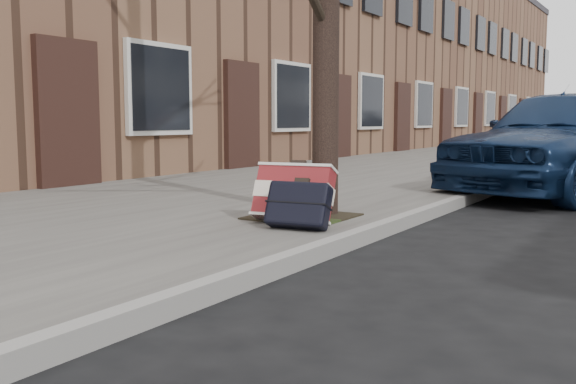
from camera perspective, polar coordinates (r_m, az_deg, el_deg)
The scene contains 7 objects.
ground at distance 4.08m, azimuth 17.28°, elevation -8.21°, with size 120.00×120.00×0.00m, color black.
near_sidewalk at distance 19.43m, azimuth 17.90°, elevation 3.28°, with size 5.00×70.00×0.12m, color slate.
house_near at distance 22.61m, azimuth 3.83°, elevation 12.70°, with size 6.80×40.00×7.00m, color brown.
dirt_patch at distance 5.91m, azimuth 1.28°, elevation -2.18°, with size 0.85×0.85×0.01m, color black.
suitcase_red at distance 5.55m, azimuth 0.52°, elevation -0.13°, with size 0.67×0.18×0.48m, color maroon.
suitcase_navy at distance 5.23m, azimuth 0.94°, elevation -1.10°, with size 0.52×0.17×0.37m, color black.
car_near_front at distance 9.47m, azimuth 23.68°, elevation 4.25°, with size 1.76×4.36×1.49m, color #102345.
Camera 1 is at (0.97, -3.83, 1.01)m, focal length 40.00 mm.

